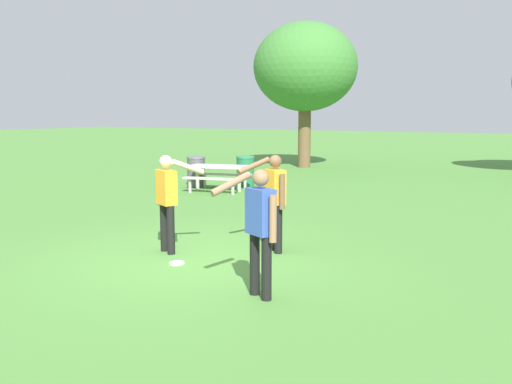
{
  "coord_description": "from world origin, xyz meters",
  "views": [
    {
      "loc": [
        4.92,
        -6.96,
        2.34
      ],
      "look_at": [
        0.58,
        1.07,
        1.0
      ],
      "focal_mm": 38.22,
      "sensor_mm": 36.0,
      "label": 1
    }
  ],
  "objects_px": {
    "person_bystander": "(274,196)",
    "trash_can_beside_table": "(196,172)",
    "frisbee": "(177,263)",
    "person_catcher": "(167,196)",
    "trash_can_further_along": "(245,171)",
    "tree_tall_left": "(305,68)",
    "person_thrower": "(260,223)",
    "picnic_table_near": "(218,172)"
  },
  "relations": [
    {
      "from": "person_thrower",
      "to": "trash_can_beside_table",
      "type": "bearing_deg",
      "value": 128.94
    },
    {
      "from": "person_bystander",
      "to": "trash_can_beside_table",
      "type": "xyz_separation_m",
      "value": [
        -5.79,
        6.09,
        -0.48
      ]
    },
    {
      "from": "person_catcher",
      "to": "trash_can_further_along",
      "type": "bearing_deg",
      "value": 110.65
    },
    {
      "from": "person_bystander",
      "to": "trash_can_further_along",
      "type": "height_order",
      "value": "person_bystander"
    },
    {
      "from": "person_catcher",
      "to": "trash_can_beside_table",
      "type": "height_order",
      "value": "person_catcher"
    },
    {
      "from": "frisbee",
      "to": "picnic_table_near",
      "type": "height_order",
      "value": "picnic_table_near"
    },
    {
      "from": "person_bystander",
      "to": "trash_can_further_along",
      "type": "bearing_deg",
      "value": 122.87
    },
    {
      "from": "picnic_table_near",
      "to": "trash_can_further_along",
      "type": "bearing_deg",
      "value": 81.9
    },
    {
      "from": "person_catcher",
      "to": "picnic_table_near",
      "type": "relative_size",
      "value": 0.84
    },
    {
      "from": "frisbee",
      "to": "trash_can_beside_table",
      "type": "bearing_deg",
      "value": 122.62
    },
    {
      "from": "person_bystander",
      "to": "frisbee",
      "type": "relative_size",
      "value": 6.8
    },
    {
      "from": "tree_tall_left",
      "to": "trash_can_beside_table",
      "type": "bearing_deg",
      "value": -94.05
    },
    {
      "from": "person_bystander",
      "to": "tree_tall_left",
      "type": "distance_m",
      "value": 14.8
    },
    {
      "from": "person_thrower",
      "to": "trash_can_further_along",
      "type": "xyz_separation_m",
      "value": [
        -5.37,
        9.12,
        -0.48
      ]
    },
    {
      "from": "trash_can_beside_table",
      "to": "tree_tall_left",
      "type": "xyz_separation_m",
      "value": [
        0.52,
        7.36,
        3.71
      ]
    },
    {
      "from": "person_thrower",
      "to": "tree_tall_left",
      "type": "bearing_deg",
      "value": 111.47
    },
    {
      "from": "person_catcher",
      "to": "tree_tall_left",
      "type": "relative_size",
      "value": 0.27
    },
    {
      "from": "person_thrower",
      "to": "person_bystander",
      "type": "relative_size",
      "value": 1.0
    },
    {
      "from": "trash_can_beside_table",
      "to": "tree_tall_left",
      "type": "bearing_deg",
      "value": 85.95
    },
    {
      "from": "person_bystander",
      "to": "trash_can_beside_table",
      "type": "distance_m",
      "value": 8.41
    },
    {
      "from": "picnic_table_near",
      "to": "person_catcher",
      "type": "bearing_deg",
      "value": -64.25
    },
    {
      "from": "trash_can_further_along",
      "to": "tree_tall_left",
      "type": "distance_m",
      "value": 7.5
    },
    {
      "from": "person_catcher",
      "to": "tree_tall_left",
      "type": "height_order",
      "value": "tree_tall_left"
    },
    {
      "from": "person_thrower",
      "to": "picnic_table_near",
      "type": "relative_size",
      "value": 0.84
    },
    {
      "from": "person_bystander",
      "to": "trash_can_further_along",
      "type": "distance_m",
      "value": 8.31
    },
    {
      "from": "person_catcher",
      "to": "trash_can_further_along",
      "type": "distance_m",
      "value": 8.41
    },
    {
      "from": "person_bystander",
      "to": "picnic_table_near",
      "type": "bearing_deg",
      "value": 129.76
    },
    {
      "from": "tree_tall_left",
      "to": "person_bystander",
      "type": "bearing_deg",
      "value": -68.6
    },
    {
      "from": "person_bystander",
      "to": "tree_tall_left",
      "type": "height_order",
      "value": "tree_tall_left"
    },
    {
      "from": "tree_tall_left",
      "to": "frisbee",
      "type": "bearing_deg",
      "value": -73.94
    },
    {
      "from": "person_catcher",
      "to": "trash_can_beside_table",
      "type": "distance_m",
      "value": 8.18
    },
    {
      "from": "frisbee",
      "to": "tree_tall_left",
      "type": "relative_size",
      "value": 0.04
    },
    {
      "from": "person_bystander",
      "to": "picnic_table_near",
      "type": "xyz_separation_m",
      "value": [
        -4.69,
        5.64,
        -0.4
      ]
    },
    {
      "from": "person_catcher",
      "to": "frisbee",
      "type": "height_order",
      "value": "person_catcher"
    },
    {
      "from": "trash_can_beside_table",
      "to": "tree_tall_left",
      "type": "height_order",
      "value": "tree_tall_left"
    },
    {
      "from": "picnic_table_near",
      "to": "tree_tall_left",
      "type": "bearing_deg",
      "value": 94.22
    },
    {
      "from": "trash_can_beside_table",
      "to": "picnic_table_near",
      "type": "bearing_deg",
      "value": -22.06
    },
    {
      "from": "person_catcher",
      "to": "trash_can_beside_table",
      "type": "bearing_deg",
      "value": 121.33
    },
    {
      "from": "trash_can_beside_table",
      "to": "trash_can_further_along",
      "type": "height_order",
      "value": "same"
    },
    {
      "from": "person_catcher",
      "to": "trash_can_further_along",
      "type": "height_order",
      "value": "person_catcher"
    },
    {
      "from": "trash_can_beside_table",
      "to": "trash_can_further_along",
      "type": "bearing_deg",
      "value": 34.54
    },
    {
      "from": "picnic_table_near",
      "to": "person_thrower",
      "type": "bearing_deg",
      "value": -54.49
    }
  ]
}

